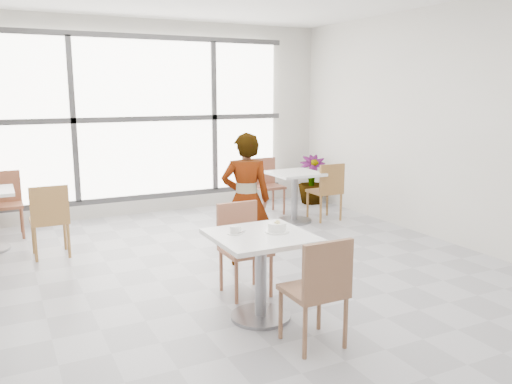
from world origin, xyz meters
name	(u,v)px	position (x,y,z in m)	size (l,w,h in m)	color
floor	(243,283)	(0.00, 0.00, 0.00)	(7.00, 7.00, 0.00)	#9E9EA5
wall_back	(146,119)	(0.00, 3.50, 1.50)	(6.00, 6.00, 0.00)	silver
wall_right	(464,126)	(3.00, 0.00, 1.50)	(7.00, 7.00, 0.00)	silver
window	(148,119)	(0.00, 3.44, 1.50)	(4.60, 0.07, 2.52)	white
main_table	(261,260)	(-0.22, -0.82, 0.52)	(0.80, 0.80, 0.75)	white
chair_near	(319,286)	(-0.07, -1.49, 0.50)	(0.42, 0.42, 0.87)	brown
chair_far	(242,242)	(-0.10, -0.19, 0.50)	(0.42, 0.42, 0.87)	#A26448
oatmeal_bowl	(277,227)	(-0.06, -0.82, 0.79)	(0.21, 0.21, 0.10)	white
coffee_cup	(235,230)	(-0.41, -0.71, 0.78)	(0.16, 0.13, 0.07)	white
person	(246,200)	(0.29, 0.52, 0.74)	(0.54, 0.36, 1.49)	black
bg_table_right	(295,190)	(1.77, 1.94, 0.49)	(0.70, 0.70, 0.75)	silver
bg_chair_left_near	(50,216)	(-1.65, 1.75, 0.50)	(0.42, 0.42, 0.87)	#A06F3C
bg_chair_left_far	(5,199)	(-2.09, 3.02, 0.50)	(0.42, 0.42, 0.87)	brown
bg_chair_right_near	(328,188)	(2.24, 1.78, 0.50)	(0.42, 0.42, 0.87)	olive
bg_chair_right_far	(266,182)	(1.67, 2.66, 0.50)	(0.42, 0.42, 0.87)	brown
plant_right	(312,180)	(2.70, 2.92, 0.42)	(0.47, 0.47, 0.83)	#4F8045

